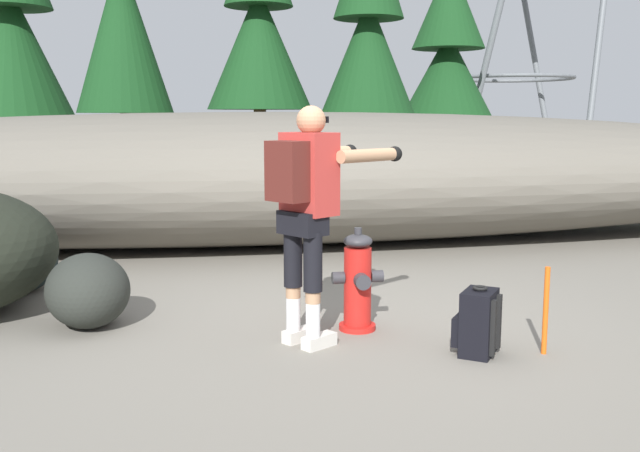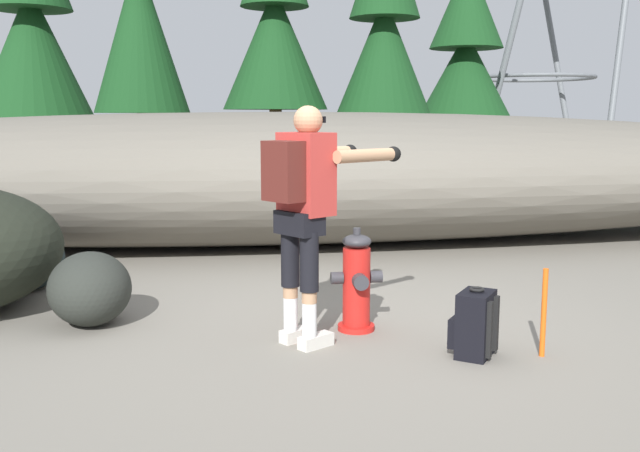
{
  "view_description": "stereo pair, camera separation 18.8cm",
  "coord_description": "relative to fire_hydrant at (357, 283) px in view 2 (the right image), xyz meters",
  "views": [
    {
      "loc": [
        -1.08,
        -5.03,
        1.6
      ],
      "look_at": [
        -0.12,
        0.33,
        0.75
      ],
      "focal_mm": 39.99,
      "sensor_mm": 36.0,
      "label": 1
    },
    {
      "loc": [
        -0.9,
        -5.06,
        1.6
      ],
      "look_at": [
        -0.12,
        0.33,
        0.75
      ],
      "focal_mm": 39.99,
      "sensor_mm": 36.0,
      "label": 2
    }
  ],
  "objects": [
    {
      "name": "ground_plane",
      "position": [
        -0.11,
        -0.02,
        -0.38
      ],
      "size": [
        56.0,
        56.0,
        0.04
      ],
      "primitive_type": "cube",
      "color": "slate"
    },
    {
      "name": "dirt_embankment",
      "position": [
        -0.11,
        3.87,
        0.46
      ],
      "size": [
        17.3,
        3.2,
        1.64
      ],
      "primitive_type": "ellipsoid",
      "color": "#666056",
      "rests_on": "ground_plane"
    },
    {
      "name": "fire_hydrant",
      "position": [
        0.0,
        0.0,
        0.0
      ],
      "size": [
        0.39,
        0.33,
        0.78
      ],
      "color": "red",
      "rests_on": "ground_plane"
    },
    {
      "name": "utility_worker",
      "position": [
        -0.41,
        -0.28,
        0.69
      ],
      "size": [
        1.02,
        0.87,
        1.66
      ],
      "rotation": [
        0.0,
        0.0,
        0.6
      ],
      "color": "beige",
      "rests_on": "ground_plane"
    },
    {
      "name": "spare_backpack",
      "position": [
        0.67,
        -0.69,
        -0.14
      ],
      "size": [
        0.36,
        0.36,
        0.47
      ],
      "rotation": [
        0.0,
        0.0,
        2.51
      ],
      "color": "black",
      "rests_on": "ground_plane"
    },
    {
      "name": "boulder_mid",
      "position": [
        -2.0,
        0.44,
        -0.08
      ],
      "size": [
        0.73,
        0.86,
        0.56
      ],
      "primitive_type": "ellipsoid",
      "rotation": [
        0.0,
        0.0,
        1.72
      ],
      "color": "#282B26",
      "rests_on": "ground_plane"
    },
    {
      "name": "boulder_small",
      "position": [
        -2.77,
        1.66,
        -0.07
      ],
      "size": [
        0.69,
        0.73,
        0.57
      ],
      "primitive_type": "ellipsoid",
      "rotation": [
        0.0,
        0.0,
        4.69
      ],
      "color": "#1E2929",
      "rests_on": "ground_plane"
    },
    {
      "name": "pine_tree_far_left",
      "position": [
        -4.83,
        11.12,
        3.01
      ],
      "size": [
        2.68,
        2.68,
        6.34
      ],
      "color": "#47331E",
      "rests_on": "ground_plane"
    },
    {
      "name": "pine_tree_left",
      "position": [
        -2.43,
        9.46,
        3.36
      ],
      "size": [
        1.85,
        1.85,
        6.66
      ],
      "color": "#47331E",
      "rests_on": "ground_plane"
    },
    {
      "name": "pine_tree_center",
      "position": [
        0.18,
        9.38,
        3.0
      ],
      "size": [
        2.09,
        2.09,
        5.71
      ],
      "color": "#47331E",
      "rests_on": "ground_plane"
    },
    {
      "name": "pine_tree_right",
      "position": [
        2.32,
        9.05,
        2.75
      ],
      "size": [
        2.15,
        2.15,
        5.66
      ],
      "color": "#47331E",
      "rests_on": "ground_plane"
    },
    {
      "name": "pine_tree_far_right",
      "position": [
        4.7,
        10.98,
        2.41
      ],
      "size": [
        2.58,
        2.58,
        5.11
      ],
      "color": "#47331E",
      "rests_on": "ground_plane"
    },
    {
      "name": "survey_stake",
      "position": [
        1.12,
        -0.76,
        -0.06
      ],
      "size": [
        0.04,
        0.04,
        0.6
      ],
      "primitive_type": "cylinder",
      "color": "#E55914",
      "rests_on": "ground_plane"
    }
  ]
}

